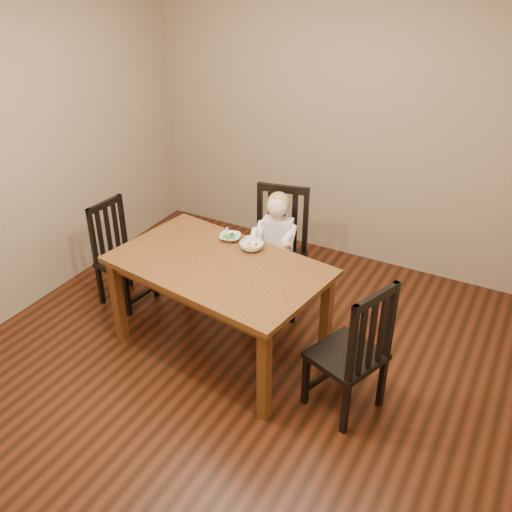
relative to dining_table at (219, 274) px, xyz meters
The scene contains 9 objects.
room 0.72m from the dining_table, 25.47° to the right, with size 4.01×4.01×2.71m.
dining_table is the anchor object (origin of this frame).
chair_child 0.79m from the dining_table, 82.49° to the left, with size 0.54×0.52×1.06m.
chair_left 1.15m from the dining_table, behind, with size 0.41×0.42×0.91m.
chair_right 1.12m from the dining_table, ahead, with size 0.54×0.55×1.00m.
toddler 0.72m from the dining_table, 81.06° to the left, with size 0.32×0.40×0.55m, color white, non-canonical shape.
bowl_peas 0.39m from the dining_table, 107.32° to the left, with size 0.16×0.16×0.04m, color silver.
bowl_veg 0.34m from the dining_table, 70.04° to the left, with size 0.18×0.18×0.06m, color silver.
fork 0.40m from the dining_table, 114.20° to the left, with size 0.03×0.13×0.05m.
Camera 1 is at (1.70, -2.85, 2.86)m, focal length 40.00 mm.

